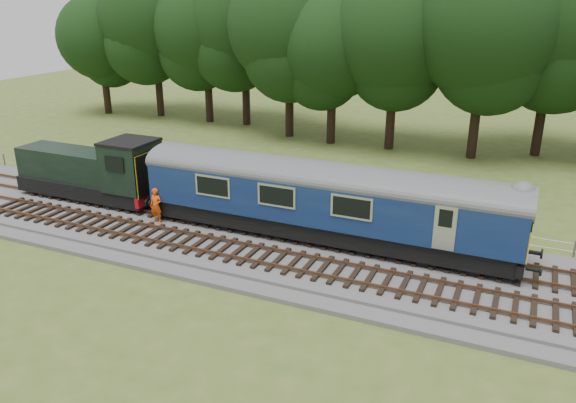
% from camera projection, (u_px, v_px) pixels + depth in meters
% --- Properties ---
extents(ground, '(120.00, 120.00, 0.00)m').
position_uv_depth(ground, '(293.00, 253.00, 26.37)').
color(ground, '#445F23').
rests_on(ground, ground).
extents(ballast, '(70.00, 7.00, 0.35)m').
position_uv_depth(ballast, '(293.00, 250.00, 26.31)').
color(ballast, '#4C4C4F').
rests_on(ballast, ground).
extents(track_north, '(67.20, 2.40, 0.21)m').
position_uv_depth(track_north, '(305.00, 234.00, 27.43)').
color(track_north, black).
rests_on(track_north, ballast).
extents(track_south, '(67.20, 2.40, 0.21)m').
position_uv_depth(track_south, '(279.00, 259.00, 24.86)').
color(track_south, black).
rests_on(track_south, ballast).
extents(fence, '(64.00, 0.12, 1.00)m').
position_uv_depth(fence, '(326.00, 220.00, 30.23)').
color(fence, '#6B6054').
rests_on(fence, ground).
extents(tree_line, '(70.00, 8.00, 18.00)m').
position_uv_depth(tree_line, '(402.00, 145.00, 45.22)').
color(tree_line, black).
rests_on(tree_line, ground).
extents(dmu_railcar, '(18.05, 2.86, 3.88)m').
position_uv_depth(dmu_railcar, '(324.00, 195.00, 26.29)').
color(dmu_railcar, black).
rests_on(dmu_railcar, ground).
extents(shunter_loco, '(8.91, 2.60, 3.38)m').
position_uv_depth(shunter_loco, '(94.00, 172.00, 31.82)').
color(shunter_loco, black).
rests_on(shunter_loco, ground).
extents(worker, '(0.68, 0.45, 1.84)m').
position_uv_depth(worker, '(156.00, 206.00, 28.76)').
color(worker, '#FF530D').
rests_on(worker, ballast).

